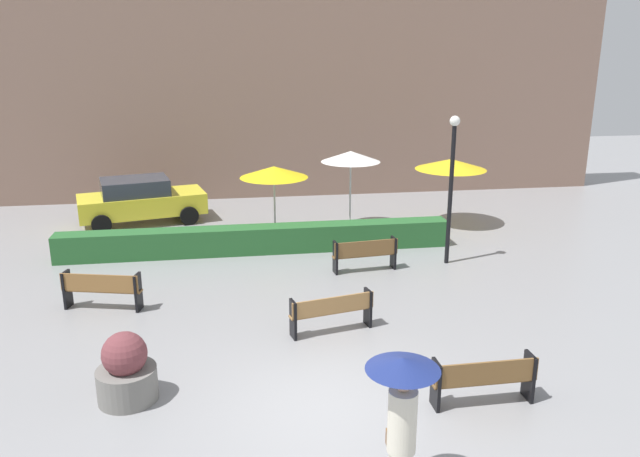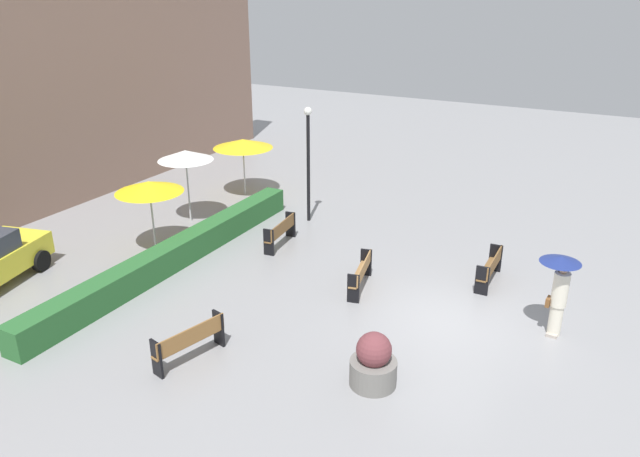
% 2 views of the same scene
% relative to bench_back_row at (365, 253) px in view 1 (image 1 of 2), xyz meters
% --- Properties ---
extents(ground_plane, '(60.00, 60.00, 0.00)m').
position_rel_bench_back_row_xyz_m(ground_plane, '(-2.08, -6.34, -0.52)').
color(ground_plane, gray).
extents(bench_back_row, '(1.80, 0.53, 0.88)m').
position_rel_bench_back_row_xyz_m(bench_back_row, '(0.00, 0.00, 0.00)').
color(bench_back_row, brown).
rests_on(bench_back_row, ground).
extents(bench_far_left, '(1.86, 0.78, 0.89)m').
position_rel_bench_back_row_xyz_m(bench_far_left, '(-6.60, -1.59, 0.01)').
color(bench_far_left, olive).
rests_on(bench_far_left, ground).
extents(bench_mid_center, '(1.86, 0.71, 0.84)m').
position_rel_bench_back_row_xyz_m(bench_mid_center, '(-1.53, -3.57, -0.02)').
color(bench_mid_center, '#9E7242').
rests_on(bench_mid_center, ground).
extents(bench_near_right, '(1.80, 0.40, 0.85)m').
position_rel_bench_back_row_xyz_m(bench_near_right, '(0.55, -6.70, -0.02)').
color(bench_near_right, brown).
rests_on(bench_near_right, ground).
extents(pedestrian_with_umbrella, '(0.97, 0.97, 2.09)m').
position_rel_bench_back_row_xyz_m(pedestrian_with_umbrella, '(-1.50, -8.74, 0.83)').
color(pedestrian_with_umbrella, silver).
rests_on(pedestrian_with_umbrella, ground).
extents(planter_pot, '(1.02, 1.02, 1.25)m').
position_rel_bench_back_row_xyz_m(planter_pot, '(-5.46, -5.64, 0.01)').
color(planter_pot, slate).
rests_on(planter_pot, ground).
extents(lamp_post, '(0.28, 0.28, 4.13)m').
position_rel_bench_back_row_xyz_m(lamp_post, '(2.43, 0.31, 1.99)').
color(lamp_post, black).
rests_on(lamp_post, ground).
extents(patio_umbrella_yellow, '(2.14, 2.14, 2.32)m').
position_rel_bench_back_row_xyz_m(patio_umbrella_yellow, '(-2.17, 3.46, 1.61)').
color(patio_umbrella_yellow, silver).
rests_on(patio_umbrella_yellow, ground).
extents(patio_umbrella_white, '(1.95, 1.95, 2.63)m').
position_rel_bench_back_row_xyz_m(patio_umbrella_white, '(0.40, 4.10, 1.92)').
color(patio_umbrella_white, silver).
rests_on(patio_umbrella_white, ground).
extents(patio_umbrella_yellow_far, '(2.38, 2.38, 2.29)m').
position_rel_bench_back_row_xyz_m(patio_umbrella_yellow_far, '(3.81, 4.05, 1.59)').
color(patio_umbrella_yellow_far, silver).
rests_on(patio_umbrella_yellow_far, ground).
extents(hedge_strip, '(11.54, 0.70, 0.79)m').
position_rel_bench_back_row_xyz_m(hedge_strip, '(-2.80, 2.06, -0.13)').
color(hedge_strip, '#28602D').
rests_on(hedge_strip, ground).
extents(building_facade, '(28.00, 1.20, 8.68)m').
position_rel_bench_back_row_xyz_m(building_facade, '(-2.08, 9.66, 3.81)').
color(building_facade, '#846656').
rests_on(building_facade, ground).
extents(parked_car, '(4.49, 2.74, 1.57)m').
position_rel_bench_back_row_xyz_m(parked_car, '(-6.62, 5.91, 0.29)').
color(parked_car, yellow).
rests_on(parked_car, ground).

